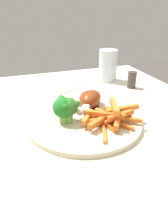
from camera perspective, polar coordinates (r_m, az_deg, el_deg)
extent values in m
cube|color=beige|center=(0.55, 4.27, -4.78)|extent=(0.97, 0.70, 0.03)
cylinder|color=#9C9582|center=(1.08, -20.72, -12.77)|extent=(0.06, 0.06, 0.70)
cylinder|color=#9C9582|center=(1.18, 8.57, -7.44)|extent=(0.06, 0.06, 0.70)
cylinder|color=beige|center=(0.55, 0.00, -2.44)|extent=(0.28, 0.28, 0.01)
cylinder|color=#76B752|center=(0.53, -5.23, -1.62)|extent=(0.02, 0.02, 0.02)
sphere|color=#207422|center=(0.52, -5.36, 1.15)|extent=(0.05, 0.05, 0.05)
sphere|color=#207422|center=(0.53, -5.19, 2.52)|extent=(0.02, 0.02, 0.02)
sphere|color=#207422|center=(0.53, -5.76, 3.09)|extent=(0.02, 0.02, 0.02)
sphere|color=#207422|center=(0.50, -4.98, 1.21)|extent=(0.02, 0.02, 0.02)
sphere|color=#207422|center=(0.53, -6.86, 1.32)|extent=(0.02, 0.02, 0.02)
cylinder|color=#78AC52|center=(0.53, -3.72, -1.46)|extent=(0.02, 0.02, 0.02)
sphere|color=#316623|center=(0.51, -3.81, 1.26)|extent=(0.04, 0.04, 0.04)
sphere|color=#316623|center=(0.51, -5.07, 1.00)|extent=(0.02, 0.02, 0.02)
sphere|color=#316623|center=(0.50, -3.96, 0.57)|extent=(0.02, 0.02, 0.02)
sphere|color=#316623|center=(0.51, -1.96, 2.04)|extent=(0.02, 0.02, 0.02)
sphere|color=#316623|center=(0.52, -3.97, 2.40)|extent=(0.02, 0.02, 0.02)
sphere|color=#316623|center=(0.51, -2.50, 2.32)|extent=(0.01, 0.01, 0.01)
sphere|color=#316623|center=(0.52, -3.42, 2.57)|extent=(0.02, 0.02, 0.02)
cube|color=orange|center=(0.52, 5.51, -2.61)|extent=(0.09, 0.03, 0.01)
cube|color=orange|center=(0.49, 5.11, -4.76)|extent=(0.09, 0.04, 0.01)
cube|color=#CD6522|center=(0.54, 8.90, -0.12)|extent=(0.06, 0.06, 0.01)
cube|color=#CD6421|center=(0.55, 3.35, -1.10)|extent=(0.03, 0.07, 0.01)
cube|color=#D06622|center=(0.51, 4.63, -1.84)|extent=(0.06, 0.09, 0.01)
cube|color=orange|center=(0.52, 7.81, 1.57)|extent=(0.08, 0.04, 0.01)
cube|color=orange|center=(0.53, 10.35, -1.78)|extent=(0.05, 0.07, 0.01)
cube|color=orange|center=(0.52, 0.76, -1.10)|extent=(0.06, 0.05, 0.01)
cube|color=orange|center=(0.51, 5.47, -0.52)|extent=(0.06, 0.09, 0.01)
cube|color=orange|center=(0.52, 8.52, -2.96)|extent=(0.08, 0.05, 0.01)
cube|color=orange|center=(0.52, 5.73, -1.85)|extent=(0.01, 0.09, 0.01)
cube|color=orange|center=(0.52, 9.44, -0.77)|extent=(0.03, 0.07, 0.01)
cube|color=orange|center=(0.52, 8.79, -1.75)|extent=(0.08, 0.06, 0.01)
cube|color=orange|center=(0.54, 5.69, -0.35)|extent=(0.04, 0.07, 0.01)
cube|color=orange|center=(0.53, 8.61, -1.21)|extent=(0.04, 0.08, 0.01)
cube|color=orange|center=(0.54, 6.10, -0.60)|extent=(0.07, 0.04, 0.01)
cube|color=orange|center=(0.53, 9.86, 0.75)|extent=(0.02, 0.09, 0.01)
cylinder|color=#591F0C|center=(0.61, 1.76, 1.52)|extent=(0.05, 0.05, 0.00)
ellipsoid|color=maroon|center=(0.60, 1.79, 3.39)|extent=(0.09, 0.09, 0.05)
cylinder|color=beige|center=(0.55, -0.41, 0.85)|extent=(0.03, 0.03, 0.01)
sphere|color=silver|center=(0.54, -1.10, 0.11)|extent=(0.02, 0.02, 0.02)
cylinder|color=#621C0D|center=(0.61, 1.12, 1.51)|extent=(0.05, 0.05, 0.00)
ellipsoid|color=maroon|center=(0.60, 1.13, 3.31)|extent=(0.09, 0.08, 0.04)
cylinder|color=beige|center=(0.55, 0.87, 0.56)|extent=(0.04, 0.03, 0.01)
sphere|color=silver|center=(0.53, 0.77, -0.41)|extent=(0.02, 0.02, 0.02)
cylinder|color=silver|center=(0.85, 6.17, 11.85)|extent=(0.07, 0.07, 0.12)
cube|color=white|center=(0.82, -6.97, 7.17)|extent=(0.22, 0.21, 0.00)
cylinder|color=#423833|center=(0.79, 12.23, 8.12)|extent=(0.03, 0.03, 0.06)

